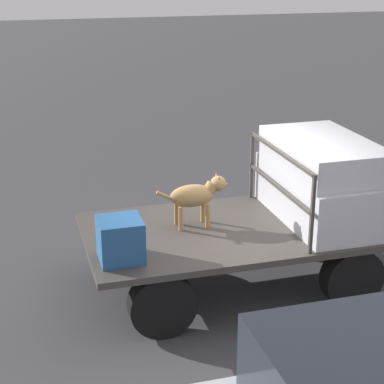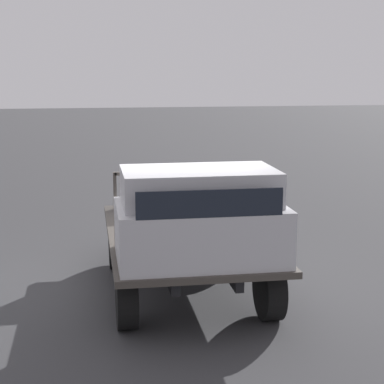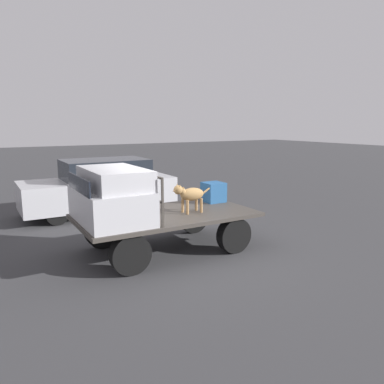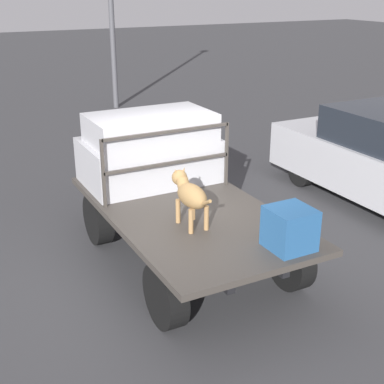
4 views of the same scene
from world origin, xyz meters
TOP-DOWN VIEW (x-y plane):
  - ground_plane at (0.00, 0.00)m, footprint 80.00×80.00m
  - flatbed_truck at (0.00, 0.00)m, footprint 3.82×2.07m
  - truck_cab at (1.21, 0.00)m, footprint 1.24×1.95m
  - truck_headboard at (0.55, 0.00)m, footprint 0.04×1.95m
  - dog at (-0.47, 0.19)m, footprint 0.94×0.28m
  - cargo_crate at (-1.57, -0.52)m, footprint 0.49×0.49m

SIDE VIEW (x-z plane):
  - ground_plane at x=0.00m, z-range 0.00..0.00m
  - flatbed_truck at x=0.00m, z-range 0.19..1.02m
  - cargo_crate at x=-1.57m, z-range 0.83..1.31m
  - dog at x=-0.47m, z-range 0.90..1.57m
  - truck_cab at x=1.21m, z-range 0.80..1.86m
  - truck_headboard at x=0.55m, z-range 0.98..1.93m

